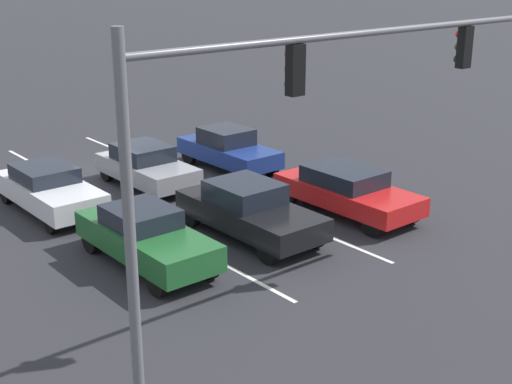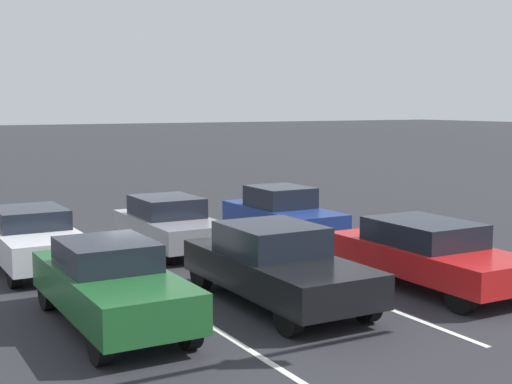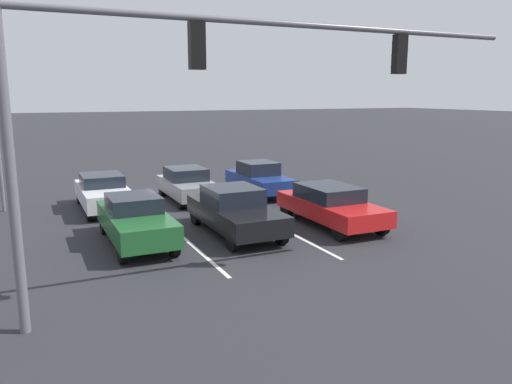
{
  "view_description": "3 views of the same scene",
  "coord_description": "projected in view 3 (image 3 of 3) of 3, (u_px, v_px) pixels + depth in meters",
  "views": [
    {
      "loc": [
        11.73,
        21.75,
        7.59
      ],
      "look_at": [
        0.11,
        7.7,
        1.46
      ],
      "focal_mm": 50.0,
      "sensor_mm": 36.0,
      "label": 1
    },
    {
      "loc": [
        6.92,
        18.82,
        3.86
      ],
      "look_at": [
        -0.38,
        5.81,
        2.02
      ],
      "focal_mm": 50.0,
      "sensor_mm": 36.0,
      "label": 2
    },
    {
      "loc": [
        6.14,
        22.16,
        4.55
      ],
      "look_at": [
        -0.42,
        8.07,
        1.52
      ],
      "focal_mm": 35.0,
      "sensor_mm": 36.0,
      "label": 3
    }
  ],
  "objects": [
    {
      "name": "ground_plane",
      "position": [
        175.0,
        195.0,
        23.13
      ],
      "size": [
        240.0,
        240.0,
        0.0
      ],
      "primitive_type": "plane",
      "color": "#28282D"
    },
    {
      "name": "lane_stripe_left_divider",
      "position": [
        229.0,
        202.0,
        21.58
      ],
      "size": [
        0.12,
        17.06,
        0.01
      ],
      "primitive_type": "cube",
      "color": "silver",
      "rests_on": "ground_plane"
    },
    {
      "name": "lane_stripe_center_divider",
      "position": [
        151.0,
        209.0,
        20.17
      ],
      "size": [
        0.12,
        17.06,
        0.01
      ],
      "primitive_type": "cube",
      "color": "silver",
      "rests_on": "ground_plane"
    },
    {
      "name": "car_darkgreen_rightlane_front",
      "position": [
        135.0,
        220.0,
        15.37
      ],
      "size": [
        1.71,
        4.52,
        1.5
      ],
      "color": "#1E5928",
      "rests_on": "ground_plane"
    },
    {
      "name": "car_red_leftlane_front",
      "position": [
        330.0,
        204.0,
        17.63
      ],
      "size": [
        1.89,
        4.71,
        1.41
      ],
      "color": "red",
      "rests_on": "ground_plane"
    },
    {
      "name": "car_black_midlane_front",
      "position": [
        235.0,
        210.0,
        16.56
      ],
      "size": [
        1.88,
        4.67,
        1.54
      ],
      "color": "black",
      "rests_on": "ground_plane"
    },
    {
      "name": "car_silver_rightlane_second",
      "position": [
        103.0,
        192.0,
        20.04
      ],
      "size": [
        1.78,
        4.47,
        1.41
      ],
      "color": "silver",
      "rests_on": "ground_plane"
    },
    {
      "name": "car_gray_midlane_second",
      "position": [
        187.0,
        184.0,
        21.73
      ],
      "size": [
        1.77,
        4.06,
        1.43
      ],
      "color": "gray",
      "rests_on": "ground_plane"
    },
    {
      "name": "car_navy_leftlane_second",
      "position": [
        259.0,
        178.0,
        22.98
      ],
      "size": [
        1.7,
        4.27,
        1.53
      ],
      "color": "navy",
      "rests_on": "ground_plane"
    },
    {
      "name": "traffic_signal_gantry",
      "position": [
        204.0,
        80.0,
        10.39
      ],
      "size": [
        12.24,
        0.37,
        6.56
      ],
      "color": "slate",
      "rests_on": "ground_plane"
    }
  ]
}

